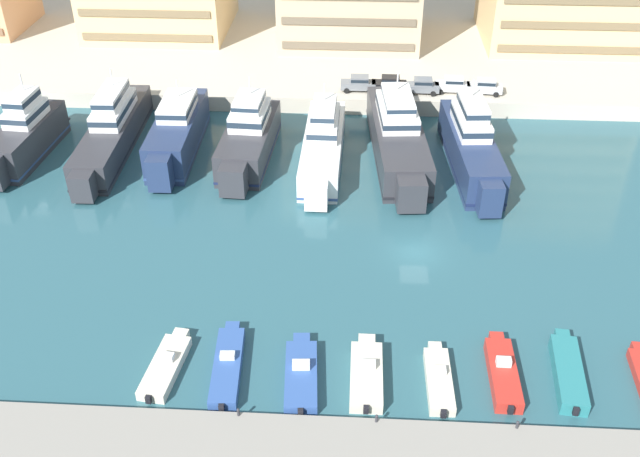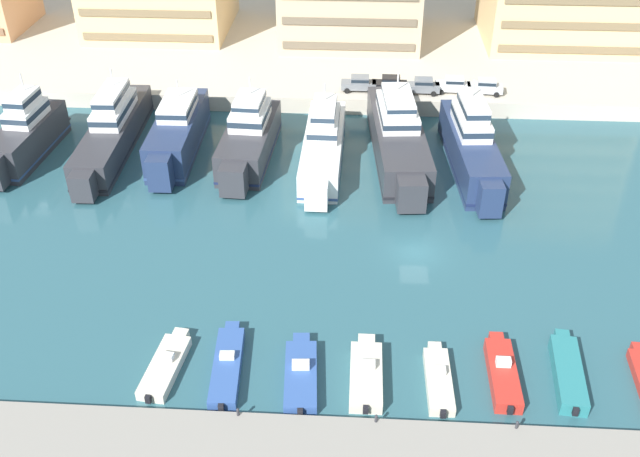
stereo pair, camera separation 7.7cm
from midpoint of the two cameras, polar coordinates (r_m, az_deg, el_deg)
name	(u,v)px [view 1 (the left image)]	position (r m, az deg, el deg)	size (l,w,h in m)	color
ground_plane	(416,252)	(61.99, 7.66, -1.85)	(400.00, 400.00, 0.00)	#2D5B66
quay_promenade	(395,12)	(117.11, 6.03, 16.81)	(180.00, 70.00, 1.89)	beige
pier_dock	(435,454)	(46.45, 9.14, -17.36)	(120.00, 4.59, 0.61)	gray
yacht_charcoal_far_left	(25,135)	(80.70, -22.54, 6.91)	(4.47, 15.07, 8.48)	#333338
yacht_charcoal_left	(112,130)	(79.42, -16.31, 7.59)	(4.39, 22.23, 7.94)	#333338
yacht_navy_mid_left	(177,132)	(77.15, -11.38, 7.55)	(4.27, 17.71, 7.15)	navy
yacht_charcoal_center_left	(249,137)	(74.92, -5.77, 7.28)	(5.28, 16.96, 8.09)	#333338
yacht_white_center	(323,143)	(73.97, 0.21, 6.88)	(4.12, 19.67, 7.61)	white
yacht_charcoal_center_right	(398,135)	(75.36, 6.21, 7.41)	(6.50, 22.87, 8.00)	#333338
yacht_navy_mid_right	(471,145)	(74.14, 11.98, 6.53)	(5.12, 19.59, 8.63)	navy
motorboat_cream_far_left	(166,365)	(51.83, -12.26, -10.64)	(2.64, 6.99, 1.24)	beige
motorboat_blue_left	(228,365)	(51.03, -7.45, -10.81)	(2.33, 8.31, 1.27)	#33569E
motorboat_blue_mid_left	(301,374)	(50.08, -1.56, -11.56)	(2.60, 7.47, 1.38)	#33569E
motorboat_cream_center_left	(366,374)	(50.01, 3.69, -11.53)	(2.22, 6.95, 1.53)	beige
motorboat_cream_center	(439,379)	(50.44, 9.43, -11.79)	(1.78, 6.66, 1.18)	beige
motorboat_red_center_right	(503,372)	(51.63, 14.37, -11.08)	(1.89, 7.28, 1.53)	red
motorboat_teal_mid_right	(568,372)	(52.87, 19.18, -10.79)	(2.44, 7.71, 1.10)	teal
car_grey_far_left	(359,83)	(85.96, 3.09, 11.56)	(4.12, 1.95, 1.80)	slate
car_black_left	(390,83)	(86.13, 5.56, 11.49)	(4.13, 1.97, 1.80)	black
car_grey_mid_left	(422,85)	(86.03, 8.14, 11.27)	(4.12, 1.96, 1.80)	slate
car_white_center_left	(453,84)	(86.89, 10.55, 11.28)	(4.13, 1.98, 1.80)	white
car_silver_center	(485,86)	(87.19, 13.03, 11.05)	(4.20, 2.13, 1.80)	#B7BCC1
bollard_west	(238,412)	(47.46, -6.60, -14.36)	(0.20, 0.20, 0.61)	#2D2D33
bollard_west_mid	(377,418)	(46.97, 4.50, -14.88)	(0.20, 0.20, 0.61)	#2D2D33
bollard_east_mid	(517,424)	(48.14, 15.47, -14.86)	(0.20, 0.20, 0.61)	#2D2D33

